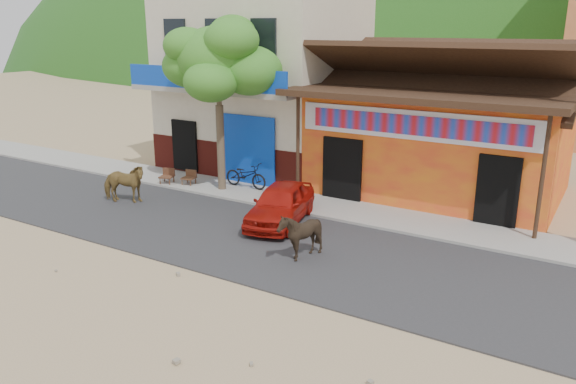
% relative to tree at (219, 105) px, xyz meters
% --- Properties ---
extents(ground, '(120.00, 120.00, 0.00)m').
position_rel_tree_xyz_m(ground, '(4.60, -5.80, -3.12)').
color(ground, '#9E825B').
rests_on(ground, ground).
extents(road, '(60.00, 5.00, 0.04)m').
position_rel_tree_xyz_m(road, '(4.60, -3.30, -3.10)').
color(road, '#28282B').
rests_on(road, ground).
extents(sidewalk, '(60.00, 2.00, 0.12)m').
position_rel_tree_xyz_m(sidewalk, '(4.60, 0.20, -3.06)').
color(sidewalk, gray).
rests_on(sidewalk, ground).
extents(dance_club, '(8.00, 6.00, 3.60)m').
position_rel_tree_xyz_m(dance_club, '(6.60, 4.20, -1.32)').
color(dance_club, orange).
rests_on(dance_club, ground).
extents(cafe_building, '(7.00, 6.00, 7.00)m').
position_rel_tree_xyz_m(cafe_building, '(-0.90, 4.20, 0.38)').
color(cafe_building, beige).
rests_on(cafe_building, ground).
extents(tree, '(3.00, 3.00, 6.00)m').
position_rel_tree_xyz_m(tree, '(0.00, 0.00, 0.00)').
color(tree, '#2D721E').
rests_on(tree, sidewalk).
extents(cow_tan, '(1.73, 1.28, 1.33)m').
position_rel_tree_xyz_m(cow_tan, '(-1.94, -2.80, -2.42)').
color(cow_tan, olive).
rests_on(cow_tan, road).
extents(cow_dark, '(1.52, 1.47, 1.28)m').
position_rel_tree_xyz_m(cow_dark, '(5.47, -3.83, -2.44)').
color(cow_dark, black).
rests_on(cow_dark, road).
extents(red_car, '(2.19, 3.73, 1.19)m').
position_rel_tree_xyz_m(red_car, '(3.60, -1.78, -2.48)').
color(red_car, '#A6130B').
rests_on(red_car, road).
extents(scooter, '(1.75, 0.63, 0.91)m').
position_rel_tree_xyz_m(scooter, '(0.65, 0.57, -2.54)').
color(scooter, black).
rests_on(scooter, sidewalk).
extents(cafe_chair_left, '(0.60, 0.60, 1.01)m').
position_rel_tree_xyz_m(cafe_chair_left, '(-2.19, -0.50, -2.49)').
color(cafe_chair_left, '#492418').
rests_on(cafe_chair_left, sidewalk).
extents(cafe_chair_right, '(0.52, 0.52, 0.96)m').
position_rel_tree_xyz_m(cafe_chair_right, '(-1.40, -0.19, -2.52)').
color(cafe_chair_right, '#4A2718').
rests_on(cafe_chair_right, sidewalk).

